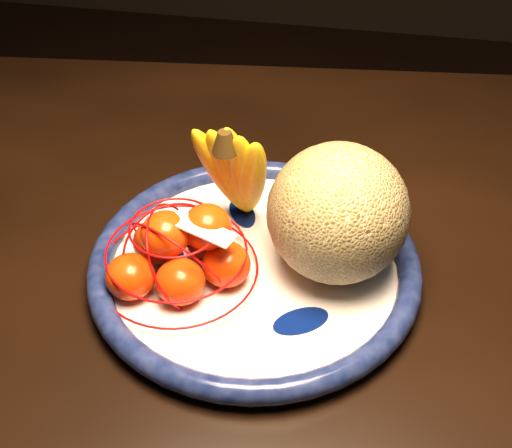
% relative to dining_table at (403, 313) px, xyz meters
% --- Properties ---
extents(dining_table, '(1.63, 1.08, 0.77)m').
position_rel_dining_table_xyz_m(dining_table, '(0.00, 0.00, 0.00)').
color(dining_table, black).
rests_on(dining_table, ground).
extents(fruit_bowl, '(0.38, 0.38, 0.03)m').
position_rel_dining_table_xyz_m(fruit_bowl, '(-0.18, -0.05, 0.10)').
color(fruit_bowl, white).
rests_on(fruit_bowl, dining_table).
extents(cantaloupe, '(0.15, 0.15, 0.15)m').
position_rel_dining_table_xyz_m(cantaloupe, '(-0.09, -0.03, 0.17)').
color(cantaloupe, olive).
rests_on(cantaloupe, fruit_bowl).
extents(banana_bunch, '(0.11, 0.11, 0.17)m').
position_rel_dining_table_xyz_m(banana_bunch, '(-0.21, 0.02, 0.18)').
color(banana_bunch, yellow).
rests_on(banana_bunch, fruit_bowl).
extents(mandarin_bag, '(0.21, 0.21, 0.11)m').
position_rel_dining_table_xyz_m(mandarin_bag, '(-0.26, -0.08, 0.13)').
color(mandarin_bag, '#FF4B0F').
rests_on(mandarin_bag, fruit_bowl).
extents(price_tag, '(0.08, 0.05, 0.01)m').
position_rel_dining_table_xyz_m(price_tag, '(-0.23, -0.08, 0.17)').
color(price_tag, white).
rests_on(price_tag, mandarin_bag).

